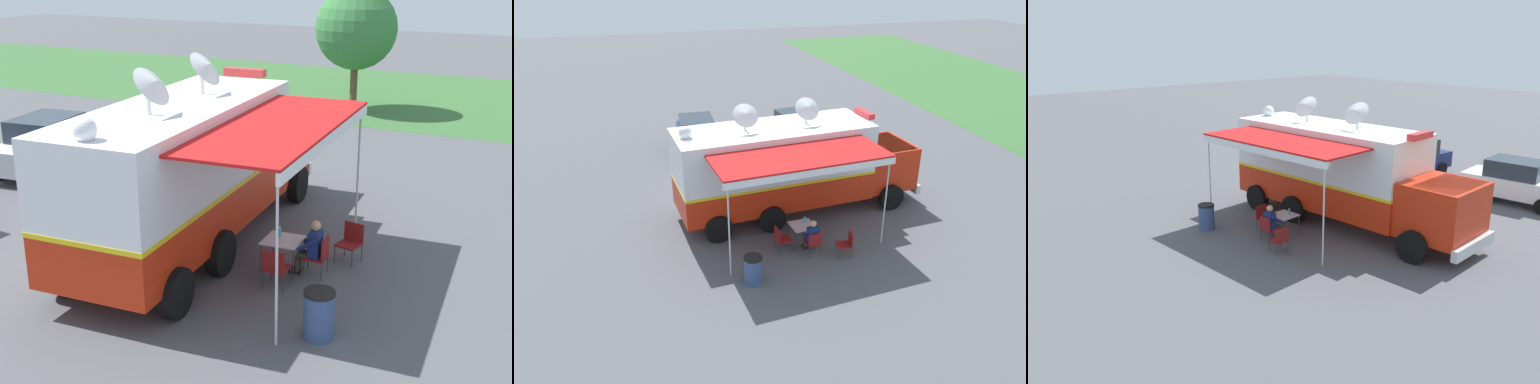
# 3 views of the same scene
# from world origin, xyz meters

# --- Properties ---
(ground_plane) EXTENTS (100.00, 100.00, 0.00)m
(ground_plane) POSITION_xyz_m (0.00, 0.00, 0.00)
(ground_plane) COLOR #515156
(grass_verge) EXTENTS (80.00, 14.00, 0.01)m
(grass_verge) POSITION_xyz_m (0.00, 20.57, 0.00)
(grass_verge) COLOR #386633
(grass_verge) RESTS_ON ground
(lot_stripe) EXTENTS (0.43, 4.80, 0.01)m
(lot_stripe) POSITION_xyz_m (-2.87, 0.64, 0.00)
(lot_stripe) COLOR silver
(lot_stripe) RESTS_ON ground
(command_truck) EXTENTS (5.34, 9.63, 4.53)m
(command_truck) POSITION_xyz_m (-0.01, 0.75, 1.95)
(command_truck) COLOR red
(command_truck) RESTS_ON ground
(folding_table) EXTENTS (0.85, 0.85, 0.73)m
(folding_table) POSITION_xyz_m (2.40, 0.28, 0.67)
(folding_table) COLOR silver
(folding_table) RESTS_ON ground
(water_bottle) EXTENTS (0.07, 0.07, 0.22)m
(water_bottle) POSITION_xyz_m (2.27, 0.41, 0.83)
(water_bottle) COLOR #4C99D8
(water_bottle) RESTS_ON folding_table
(folding_chair_at_table) EXTENTS (0.51, 0.51, 0.87)m
(folding_chair_at_table) POSITION_xyz_m (3.20, 0.39, 0.51)
(folding_chair_at_table) COLOR maroon
(folding_chair_at_table) RESTS_ON ground
(folding_chair_beside_table) EXTENTS (0.51, 0.51, 0.87)m
(folding_chair_beside_table) POSITION_xyz_m (2.61, -0.57, 0.51)
(folding_chair_beside_table) COLOR maroon
(folding_chair_beside_table) RESTS_ON ground
(folding_chair_spare_by_truck) EXTENTS (0.57, 0.57, 0.87)m
(folding_chair_spare_by_truck) POSITION_xyz_m (3.56, 1.43, 0.51)
(folding_chair_spare_by_truck) COLOR maroon
(folding_chair_spare_by_truck) RESTS_ON ground
(seated_responder) EXTENTS (0.68, 0.58, 1.25)m
(seated_responder) POSITION_xyz_m (3.01, 0.38, 0.65)
(seated_responder) COLOR navy
(seated_responder) RESTS_ON ground
(trash_bin) EXTENTS (0.57, 0.57, 0.91)m
(trash_bin) POSITION_xyz_m (4.09, -1.94, 0.46)
(trash_bin) COLOR #384C7F
(trash_bin) RESTS_ON ground
(car_behind_truck) EXTENTS (2.38, 4.38, 1.76)m
(car_behind_truck) POSITION_xyz_m (-7.18, 3.74, 0.88)
(car_behind_truck) COLOR silver
(car_behind_truck) RESTS_ON ground
(tree_far_left) EXTENTS (3.53, 3.53, 5.27)m
(tree_far_left) POSITION_xyz_m (-1.51, 16.73, 3.49)
(tree_far_left) COLOR brown
(tree_far_left) RESTS_ON ground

